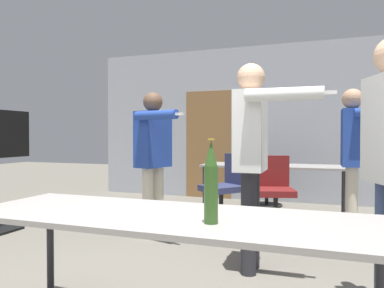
# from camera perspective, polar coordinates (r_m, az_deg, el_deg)

# --- Properties ---
(back_wall) EXTENTS (6.68, 0.12, 2.84)m
(back_wall) POSITION_cam_1_polar(r_m,az_deg,el_deg) (7.00, 11.08, 3.05)
(back_wall) COLOR #A3A8B2
(back_wall) RESTS_ON ground_plane
(conference_table_near) EXTENTS (2.27, 0.77, 0.76)m
(conference_table_near) POSITION_cam_1_polar(r_m,az_deg,el_deg) (2.08, -3.67, -12.29)
(conference_table_near) COLOR gray
(conference_table_near) RESTS_ON ground_plane
(conference_table_far) EXTENTS (2.06, 0.73, 0.76)m
(conference_table_far) POSITION_cam_1_polar(r_m,az_deg,el_deg) (5.64, 12.29, -3.82)
(conference_table_far) COLOR gray
(conference_table_far) RESTS_ON ground_plane
(person_right_polo) EXTENTS (0.82, 0.64, 1.82)m
(person_right_polo) POSITION_cam_1_polar(r_m,az_deg,el_deg) (3.30, 9.19, -0.19)
(person_right_polo) COLOR #28282D
(person_right_polo) RESTS_ON ground_plane
(person_center_tall) EXTENTS (0.72, 0.75, 1.69)m
(person_center_tall) POSITION_cam_1_polar(r_m,az_deg,el_deg) (4.37, -5.83, -0.86)
(person_center_tall) COLOR beige
(person_center_tall) RESTS_ON ground_plane
(person_left_plaid) EXTENTS (0.79, 0.59, 1.73)m
(person_left_plaid) POSITION_cam_1_polar(r_m,az_deg,el_deg) (4.67, 23.38, -0.48)
(person_left_plaid) COLOR beige
(person_left_plaid) RESTS_ON ground_plane
(office_chair_mid_tucked) EXTENTS (0.69, 0.68, 0.93)m
(office_chair_mid_tucked) POSITION_cam_1_polar(r_m,az_deg,el_deg) (6.44, 10.76, -5.47)
(office_chair_mid_tucked) COLOR black
(office_chair_mid_tucked) RESTS_ON ground_plane
(office_chair_near_pushed) EXTENTS (0.58, 0.63, 0.92)m
(office_chair_near_pushed) POSITION_cam_1_polar(r_m,az_deg,el_deg) (5.08, 12.50, -7.38)
(office_chair_near_pushed) COLOR black
(office_chair_near_pushed) RESTS_ON ground_plane
(office_chair_far_right) EXTENTS (0.67, 0.68, 0.94)m
(office_chair_far_right) POSITION_cam_1_polar(r_m,az_deg,el_deg) (5.13, 5.14, -7.09)
(office_chair_far_right) COLOR black
(office_chair_far_right) RESTS_ON ground_plane
(beer_bottle) EXTENTS (0.07, 0.07, 0.41)m
(beer_bottle) POSITION_cam_1_polar(r_m,az_deg,el_deg) (1.83, 2.92, -6.02)
(beer_bottle) COLOR #2D511E
(beer_bottle) RESTS_ON conference_table_near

